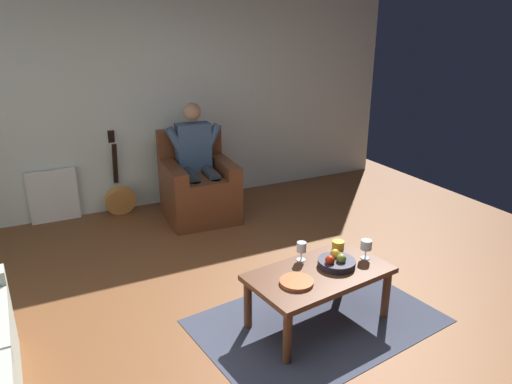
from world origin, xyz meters
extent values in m
plane|color=brown|center=(0.00, 0.00, 0.00)|extent=(6.87, 6.87, 0.00)
cube|color=silver|center=(0.00, -2.87, 1.27)|extent=(6.13, 0.06, 2.55)
cube|color=#393E4F|center=(-0.27, 0.09, 0.00)|extent=(1.86, 1.38, 0.01)
cube|color=brown|center=(-0.18, -2.17, 0.20)|extent=(0.78, 0.84, 0.41)
cube|color=brown|center=(-0.18, -2.11, 0.46)|extent=(0.47, 0.71, 0.10)
cube|color=brown|center=(-0.47, -2.16, 0.53)|extent=(0.20, 0.81, 0.24)
cube|color=brown|center=(0.11, -2.19, 0.53)|extent=(0.20, 0.81, 0.24)
cube|color=brown|center=(-0.20, -2.51, 0.68)|extent=(0.74, 0.16, 0.55)
cube|color=#3A5272|center=(-0.19, -2.35, 0.78)|extent=(0.39, 0.20, 0.54)
sphere|color=#A87A5B|center=(-0.19, -2.35, 1.17)|extent=(0.20, 0.20, 0.20)
cylinder|color=#2E363D|center=(-0.29, -2.13, 0.52)|extent=(0.15, 0.42, 0.13)
cylinder|color=#2E363D|center=(-0.28, -1.92, 0.25)|extent=(0.12, 0.12, 0.51)
cylinder|color=#3A5272|center=(-0.41, -2.28, 0.89)|extent=(0.20, 0.10, 0.29)
cylinder|color=#2E363D|center=(-0.07, -2.14, 0.52)|extent=(0.15, 0.42, 0.13)
cylinder|color=#2E363D|center=(-0.06, -1.94, 0.25)|extent=(0.12, 0.12, 0.51)
cylinder|color=#3A5272|center=(0.03, -2.31, 0.89)|extent=(0.20, 0.10, 0.29)
cube|color=#552F1C|center=(-0.27, 0.09, 0.40)|extent=(1.08, 0.69, 0.04)
cylinder|color=#552F1C|center=(-0.75, 0.26, 0.19)|extent=(0.06, 0.06, 0.38)
cylinder|color=#552F1C|center=(0.16, 0.38, 0.19)|extent=(0.06, 0.06, 0.38)
cylinder|color=#552F1C|center=(-0.69, -0.20, 0.19)|extent=(0.06, 0.06, 0.38)
cylinder|color=#552F1C|center=(0.22, -0.08, 0.19)|extent=(0.06, 0.06, 0.38)
cylinder|color=#B97C3B|center=(0.60, -2.66, 0.17)|extent=(0.34, 0.18, 0.36)
cylinder|color=black|center=(0.60, -2.61, 0.19)|extent=(0.10, 0.03, 0.09)
cube|color=black|center=(0.60, -2.76, 0.58)|extent=(0.05, 0.15, 0.49)
cube|color=black|center=(0.60, -2.84, 0.88)|extent=(0.07, 0.06, 0.14)
cube|color=white|center=(1.29, -2.80, 0.29)|extent=(0.51, 0.06, 0.58)
cylinder|color=silver|center=(-0.24, -0.11, 0.42)|extent=(0.07, 0.07, 0.01)
cylinder|color=silver|center=(-0.24, -0.11, 0.46)|extent=(0.01, 0.01, 0.07)
cylinder|color=silver|center=(-0.24, -0.11, 0.53)|extent=(0.07, 0.07, 0.07)
cylinder|color=#590C19|center=(-0.24, -0.11, 0.51)|extent=(0.06, 0.06, 0.03)
cylinder|color=silver|center=(-0.68, 0.08, 0.42)|extent=(0.07, 0.07, 0.01)
cylinder|color=silver|center=(-0.68, 0.08, 0.46)|extent=(0.01, 0.01, 0.07)
cylinder|color=silver|center=(-0.68, 0.08, 0.53)|extent=(0.08, 0.08, 0.07)
cylinder|color=#590C19|center=(-0.68, 0.08, 0.51)|extent=(0.07, 0.07, 0.03)
cylinder|color=#23202E|center=(-0.42, 0.08, 0.44)|extent=(0.27, 0.27, 0.05)
sphere|color=red|center=(-0.35, 0.09, 0.49)|extent=(0.07, 0.07, 0.07)
sphere|color=olive|center=(-0.43, 0.11, 0.49)|extent=(0.07, 0.07, 0.07)
sphere|color=gold|center=(-0.44, 0.03, 0.49)|extent=(0.07, 0.07, 0.07)
cylinder|color=#B45D2F|center=(-0.03, 0.16, 0.43)|extent=(0.23, 0.23, 0.02)
cylinder|color=gold|center=(-0.59, -0.14, 0.45)|extent=(0.09, 0.09, 0.07)
camera|label=1|loc=(1.47, 2.55, 2.09)|focal=33.24mm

